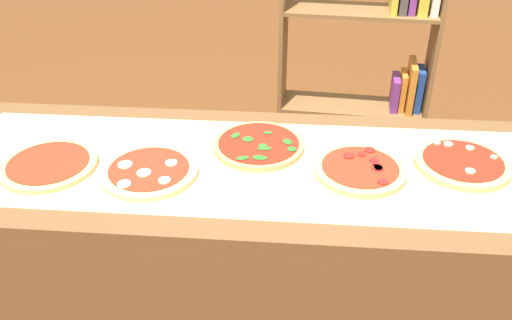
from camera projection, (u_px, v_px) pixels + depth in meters
counter at (256, 268)px, 1.97m from camera, size 2.30×0.73×0.89m
parchment_paper at (256, 165)px, 1.73m from camera, size 1.94×0.56×0.00m
pizza_plain_0 at (49, 165)px, 1.72m from camera, size 0.30×0.30×0.02m
pizza_mozzarella_1 at (149, 171)px, 1.68m from camera, size 0.30×0.30×0.03m
pizza_spinach_2 at (259, 145)px, 1.82m from camera, size 0.30×0.30×0.03m
pizza_pepperoni_3 at (360, 169)px, 1.69m from camera, size 0.29×0.29×0.03m
pizza_mushroom_4 at (462, 163)px, 1.72m from camera, size 0.30×0.30×0.03m
bookshelf at (373, 76)px, 2.79m from camera, size 0.77×0.30×1.54m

